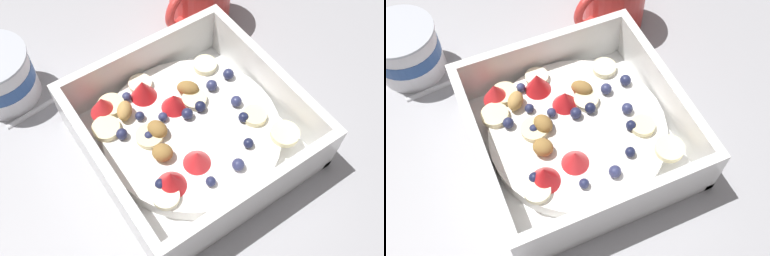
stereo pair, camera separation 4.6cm
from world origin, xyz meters
TOP-DOWN VIEW (x-y plane):
  - ground_plane at (0.00, 0.00)m, footprint 2.40×2.40m
  - fruit_bowl at (-0.01, 0.01)m, footprint 0.22×0.22m
  - spoon at (0.13, 0.05)m, footprint 0.04×0.17m

SIDE VIEW (x-z plane):
  - ground_plane at x=0.00m, z-range 0.00..0.00m
  - spoon at x=0.13m, z-range 0.00..0.01m
  - fruit_bowl at x=-0.01m, z-range -0.01..0.06m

